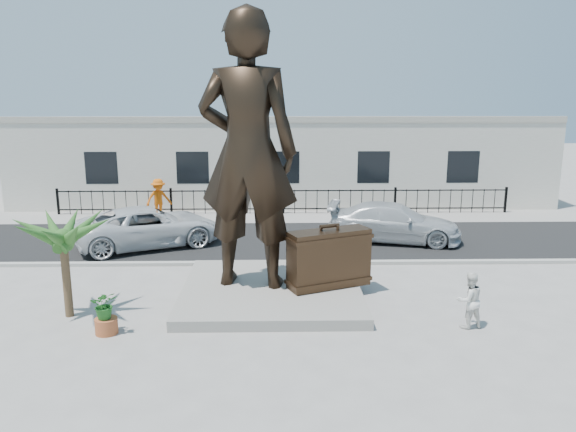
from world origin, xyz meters
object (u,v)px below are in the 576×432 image
Objects in this scene: statue at (248,152)px; suitcase at (329,258)px; tourist at (469,300)px; car_white at (149,227)px.

statue reaches higher than suitcase.
suitcase reaches higher than tourist.
tourist is 12.61m from car_white.
suitcase is at bearing -177.84° from statue.
tourist is at bearing -153.26° from car_white.
car_white is (-4.14, 5.26, -3.44)m from statue.
suitcase is 8.54m from car_white.
car_white reaches higher than tourist.
suitcase is 1.64× the size of tourist.
statue is 3.26× the size of suitcase.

